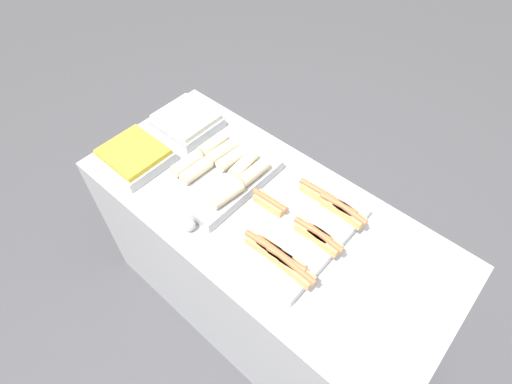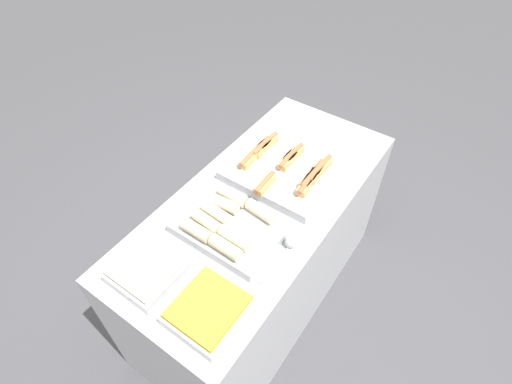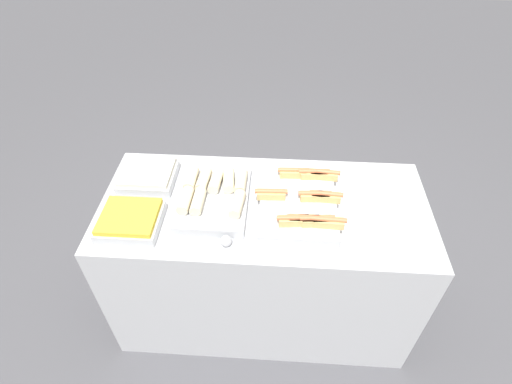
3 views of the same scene
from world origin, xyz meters
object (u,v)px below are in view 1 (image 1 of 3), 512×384
(tray_hotdogs, at_px, (297,229))
(tray_side_front, at_px, (134,156))
(tray_wraps, at_px, (221,172))
(tray_side_back, at_px, (187,121))
(serving_spoon_near, at_px, (186,223))

(tray_hotdogs, xyz_separation_m, tray_side_front, (-0.76, -0.17, -0.00))
(tray_hotdogs, bearing_deg, tray_side_front, -167.47)
(tray_wraps, distance_m, tray_side_back, 0.37)
(tray_wraps, relative_size, tray_side_back, 1.66)
(tray_hotdogs, relative_size, tray_wraps, 1.12)
(serving_spoon_near, bearing_deg, tray_wraps, 105.52)
(tray_hotdogs, distance_m, tray_side_back, 0.77)
(tray_side_front, bearing_deg, serving_spoon_near, -11.13)
(tray_side_front, xyz_separation_m, serving_spoon_near, (0.42, -0.08, -0.01))
(tray_wraps, bearing_deg, serving_spoon_near, -74.48)
(tray_wraps, height_order, tray_side_back, tray_wraps)
(tray_side_front, distance_m, tray_side_back, 0.30)
(tray_wraps, xyz_separation_m, serving_spoon_near, (0.07, -0.26, -0.02))
(tray_side_back, height_order, serving_spoon_near, tray_side_back)
(tray_hotdogs, relative_size, tray_side_back, 1.86)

